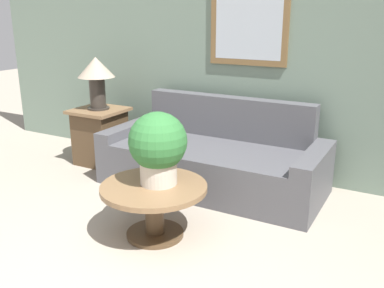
{
  "coord_description": "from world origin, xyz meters",
  "views": [
    {
      "loc": [
        1.23,
        -1.12,
        1.68
      ],
      "look_at": [
        -0.5,
        2.01,
        0.57
      ],
      "focal_mm": 40.0,
      "sensor_mm": 36.0,
      "label": 1
    }
  ],
  "objects_px": {
    "couch_main": "(214,160)",
    "coffee_table": "(154,199)",
    "potted_plant_on_table": "(158,146)",
    "side_table": "(100,136)",
    "table_lamp": "(96,74)"
  },
  "relations": [
    {
      "from": "table_lamp",
      "to": "potted_plant_on_table",
      "type": "distance_m",
      "value": 1.88
    },
    {
      "from": "coffee_table",
      "to": "potted_plant_on_table",
      "type": "distance_m",
      "value": 0.42
    },
    {
      "from": "couch_main",
      "to": "side_table",
      "type": "relative_size",
      "value": 3.41
    },
    {
      "from": "potted_plant_on_table",
      "to": "table_lamp",
      "type": "bearing_deg",
      "value": 144.45
    },
    {
      "from": "coffee_table",
      "to": "potted_plant_on_table",
      "type": "xyz_separation_m",
      "value": [
        0.01,
        0.05,
        0.42
      ]
    },
    {
      "from": "coffee_table",
      "to": "side_table",
      "type": "relative_size",
      "value": 1.28
    },
    {
      "from": "couch_main",
      "to": "table_lamp",
      "type": "height_order",
      "value": "table_lamp"
    },
    {
      "from": "couch_main",
      "to": "potted_plant_on_table",
      "type": "bearing_deg",
      "value": -86.72
    },
    {
      "from": "table_lamp",
      "to": "couch_main",
      "type": "bearing_deg",
      "value": 0.19
    },
    {
      "from": "coffee_table",
      "to": "side_table",
      "type": "xyz_separation_m",
      "value": [
        -1.49,
        1.13,
        0.01
      ]
    },
    {
      "from": "coffee_table",
      "to": "couch_main",
      "type": "bearing_deg",
      "value": 92.42
    },
    {
      "from": "table_lamp",
      "to": "potted_plant_on_table",
      "type": "height_order",
      "value": "table_lamp"
    },
    {
      "from": "couch_main",
      "to": "coffee_table",
      "type": "bearing_deg",
      "value": -87.58
    },
    {
      "from": "table_lamp",
      "to": "potted_plant_on_table",
      "type": "xyz_separation_m",
      "value": [
        1.51,
        -1.08,
        -0.3
      ]
    },
    {
      "from": "couch_main",
      "to": "table_lamp",
      "type": "xyz_separation_m",
      "value": [
        -1.45,
        -0.0,
        0.76
      ]
    }
  ]
}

